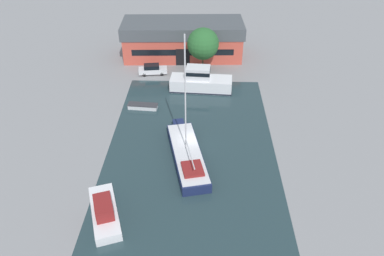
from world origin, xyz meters
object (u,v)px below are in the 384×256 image
sailboat_moored (187,154)px  motor_cruiser (200,81)px  cabin_boat (104,211)px  warehouse_building (183,39)px  parked_car (153,69)px  quay_tree_near_building (203,44)px  small_dinghy (143,106)px

sailboat_moored → motor_cruiser: bearing=72.9°
sailboat_moored → cabin_boat: bearing=-142.4°
sailboat_moored → cabin_boat: (-7.70, -9.23, 0.14)m
warehouse_building → sailboat_moored: 29.68m
warehouse_building → parked_car: 9.20m
quay_tree_near_building → small_dinghy: (-8.47, -12.26, -4.49)m
parked_car → small_dinghy: 10.84m
quay_tree_near_building → warehouse_building: bearing=120.6°
quay_tree_near_building → small_dinghy: quay_tree_near_building is taller
warehouse_building → motor_cruiser: (3.30, -12.57, -1.81)m
cabin_boat → small_dinghy: bearing=68.2°
quay_tree_near_building → sailboat_moored: (-1.67, -23.39, -4.13)m
motor_cruiser → small_dinghy: (-8.15, -5.81, -1.04)m
quay_tree_near_building → motor_cruiser: (-0.32, -6.44, -3.45)m
motor_cruiser → small_dinghy: size_ratio=2.21×
small_dinghy → sailboat_moored: bearing=36.3°
motor_cruiser → quay_tree_near_building: bearing=1.0°
small_dinghy → cabin_boat: cabin_boat is taller
cabin_boat → motor_cruiser: bearing=51.6°
warehouse_building → motor_cruiser: 13.12m
warehouse_building → parked_car: warehouse_building is taller
warehouse_building → motor_cruiser: bearing=-77.8°
sailboat_moored → warehouse_building: bearing=81.2°
warehouse_building → cabin_boat: size_ratio=2.90×
warehouse_building → quay_tree_near_building: (3.62, -6.12, 1.64)m
parked_car → small_dinghy: parked_car is taller
parked_car → cabin_boat: (-1.07, -31.19, 0.00)m
quay_tree_near_building → parked_car: bearing=-170.2°
motor_cruiser → sailboat_moored: bearing=179.3°
parked_car → sailboat_moored: sailboat_moored is taller
small_dinghy → quay_tree_near_building: bearing=150.2°
small_dinghy → cabin_boat: (-0.90, -20.36, 0.50)m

